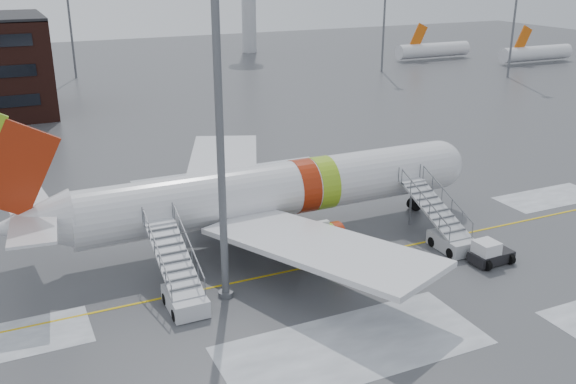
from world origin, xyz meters
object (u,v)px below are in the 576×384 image
airstair_fwd (446,231)px  airstair_aft (181,287)px  airliner (264,193)px  pushback_tug (489,253)px  light_mast_near (217,60)px

airstair_fwd → airstair_aft: size_ratio=1.00×
airstair_fwd → airliner: bearing=149.1°
airstair_fwd → airstair_aft: (-18.86, 0.00, 0.00)m
airliner → pushback_tug: 15.68m
pushback_tug → airliner: bearing=139.6°
airstair_aft → airstair_fwd: bearing=0.0°
airstair_aft → light_mast_near: bearing=-6.3°
airliner → pushback_tug: size_ratio=12.21×
pushback_tug → light_mast_near: (-17.13, 3.18, 13.16)m
airstair_fwd → pushback_tug: bearing=-76.0°
pushback_tug → light_mast_near: size_ratio=0.11×
airliner → light_mast_near: bearing=-128.1°
airstair_fwd → airstair_aft: same height
light_mast_near → pushback_tug: bearing=-10.5°
airstair_aft → pushback_tug: size_ratio=2.68×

